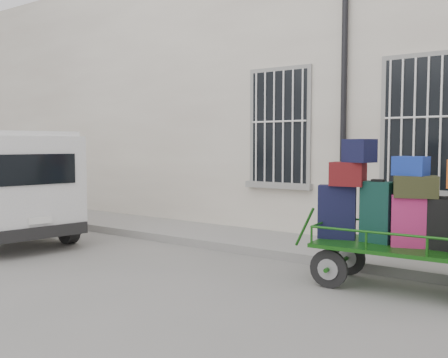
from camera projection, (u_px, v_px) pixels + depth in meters
ground at (205, 273)px, 7.41m from camera, size 80.00×80.00×0.00m
building at (347, 98)px, 11.67m from camera, size 24.00×5.15×6.00m
sidewalk at (277, 244)px, 9.19m from camera, size 24.00×1.70×0.15m
luggage_cart at (403, 217)px, 6.46m from camera, size 2.69×1.15×1.98m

